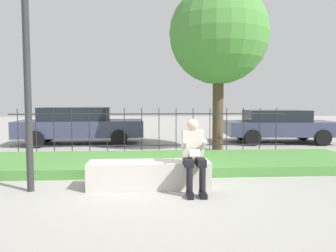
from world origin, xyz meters
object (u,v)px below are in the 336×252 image
(car_parked_left, at_px, (80,125))
(tree_behind_fence, at_px, (219,35))
(person_seated_reader, at_px, (194,152))
(car_parked_right, at_px, (279,125))
(stone_bench, at_px, (149,176))
(street_lamp, at_px, (27,54))

(car_parked_left, distance_m, tree_behind_fence, 6.06)
(tree_behind_fence, bearing_deg, person_seated_reader, -107.27)
(car_parked_left, bearing_deg, tree_behind_fence, -26.91)
(car_parked_right, bearing_deg, car_parked_left, -176.98)
(stone_bench, bearing_deg, tree_behind_fence, 63.10)
(stone_bench, height_order, street_lamp, street_lamp)
(person_seated_reader, height_order, car_parked_right, person_seated_reader)
(stone_bench, height_order, tree_behind_fence, tree_behind_fence)
(stone_bench, relative_size, tree_behind_fence, 0.42)
(person_seated_reader, height_order, car_parked_left, car_parked_left)
(stone_bench, bearing_deg, street_lamp, -177.42)
(street_lamp, height_order, tree_behind_fence, tree_behind_fence)
(street_lamp, bearing_deg, stone_bench, 2.58)
(person_seated_reader, height_order, street_lamp, street_lamp)
(street_lamp, xyz_separation_m, tree_behind_fence, (4.42, 4.61, 1.29))
(car_parked_right, distance_m, street_lamp, 9.89)
(person_seated_reader, xyz_separation_m, car_parked_right, (4.33, 6.73, -0.03))
(stone_bench, xyz_separation_m, tree_behind_fence, (2.29, 4.51, 3.51))
(person_seated_reader, distance_m, street_lamp, 3.39)
(car_parked_left, relative_size, car_parked_right, 1.12)
(street_lamp, bearing_deg, car_parked_left, 93.77)
(car_parked_left, bearing_deg, person_seated_reader, -68.27)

